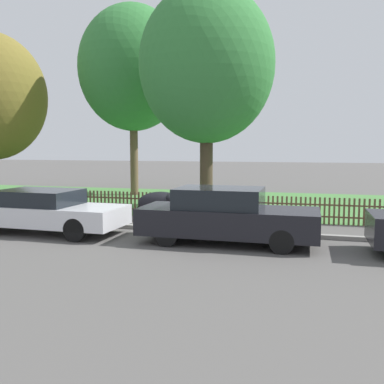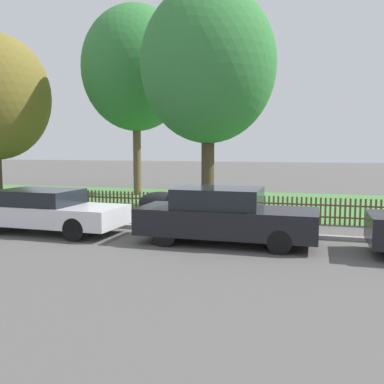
# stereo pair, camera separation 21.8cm
# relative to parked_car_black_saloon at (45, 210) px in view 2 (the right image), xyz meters

# --- Properties ---
(ground_plane) EXTENTS (120.00, 120.00, 0.00)m
(ground_plane) POSITION_rel_parked_car_black_saloon_xyz_m (4.22, 1.14, -0.66)
(ground_plane) COLOR #565451
(kerb_stone) EXTENTS (38.32, 0.20, 0.12)m
(kerb_stone) POSITION_rel_parked_car_black_saloon_xyz_m (4.22, 1.24, -0.60)
(kerb_stone) COLOR gray
(kerb_stone) RESTS_ON ground
(grass_strip) EXTENTS (38.32, 9.40, 0.01)m
(grass_strip) POSITION_rel_parked_car_black_saloon_xyz_m (4.22, 8.27, -0.65)
(grass_strip) COLOR #477F3D
(grass_strip) RESTS_ON ground
(park_fence) EXTENTS (38.32, 0.05, 0.87)m
(park_fence) POSITION_rel_parked_car_black_saloon_xyz_m (4.22, 3.59, -0.22)
(park_fence) COLOR brown
(park_fence) RESTS_ON ground
(parked_car_black_saloon) EXTENTS (4.60, 1.87, 1.26)m
(parked_car_black_saloon) POSITION_rel_parked_car_black_saloon_xyz_m (0.00, 0.00, 0.00)
(parked_car_black_saloon) COLOR silver
(parked_car_black_saloon) RESTS_ON ground
(parked_car_navy_estate) EXTENTS (4.56, 1.75, 1.44)m
(parked_car_navy_estate) POSITION_rel_parked_car_black_saloon_xyz_m (5.32, 0.06, 0.06)
(parked_car_navy_estate) COLOR black
(parked_car_navy_estate) RESTS_ON ground
(covered_motorcycle) EXTENTS (1.78, 0.80, 0.99)m
(covered_motorcycle) POSITION_rel_parked_car_black_saloon_xyz_m (2.62, 2.81, -0.05)
(covered_motorcycle) COLOR black
(covered_motorcycle) RESTS_ON ground
(tree_behind_motorcycle) EXTENTS (5.49, 5.49, 9.62)m
(tree_behind_motorcycle) POSITION_rel_parked_car_black_saloon_xyz_m (-1.41, 9.97, 5.79)
(tree_behind_motorcycle) COLOR brown
(tree_behind_motorcycle) RESTS_ON ground
(tree_mid_park) EXTENTS (5.17, 5.17, 8.58)m
(tree_mid_park) POSITION_rel_parked_car_black_saloon_xyz_m (3.48, 5.57, 4.92)
(tree_mid_park) COLOR #473828
(tree_mid_park) RESTS_ON ground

